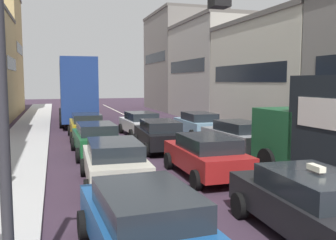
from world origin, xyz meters
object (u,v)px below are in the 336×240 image
(coupe_centre_lane_fourth, at_px, (141,123))
(taxi_centre_lane_front, at_px, (310,203))
(wagon_left_lane_second, at_px, (114,162))
(sedan_left_lane_third, at_px, (96,138))
(sedan_right_lane_behind_truck, at_px, (238,136))
(wagon_right_lane_far, at_px, (198,124))
(sedan_centre_lane_second, at_px, (206,155))
(hatchback_centre_lane_third, at_px, (160,134))
(traffic_light_pole, at_px, (95,52))
(sedan_left_lane_front, at_px, (144,224))
(bus_mid_queue_primary, at_px, (76,88))
(sedan_left_lane_fourth, at_px, (87,125))

(coupe_centre_lane_fourth, bearing_deg, taxi_centre_lane_front, 178.14)
(wagon_left_lane_second, relative_size, sedan_left_lane_third, 1.00)
(sedan_left_lane_third, distance_m, coupe_centre_lane_fourth, 6.28)
(sedan_right_lane_behind_truck, bearing_deg, wagon_right_lane_far, -4.31)
(sedan_centre_lane_second, height_order, hatchback_centre_lane_third, same)
(taxi_centre_lane_front, distance_m, wagon_left_lane_second, 6.33)
(sedan_left_lane_third, bearing_deg, sedan_centre_lane_second, -148.24)
(traffic_light_pole, height_order, sedan_centre_lane_second, traffic_light_pole)
(coupe_centre_lane_fourth, distance_m, sedan_right_lane_behind_truck, 7.32)
(wagon_right_lane_far, bearing_deg, traffic_light_pole, 153.84)
(hatchback_centre_lane_third, height_order, coupe_centre_lane_fourth, same)
(wagon_left_lane_second, distance_m, hatchback_centre_lane_third, 6.38)
(hatchback_centre_lane_third, bearing_deg, wagon_left_lane_second, 153.50)
(traffic_light_pole, bearing_deg, sedan_left_lane_front, 47.86)
(coupe_centre_lane_fourth, relative_size, bus_mid_queue_primary, 0.41)
(wagon_left_lane_second, xyz_separation_m, wagon_right_lane_far, (6.62, 9.31, 0.00))
(sedan_left_lane_fourth, bearing_deg, wagon_right_lane_far, -99.79)
(wagon_left_lane_second, xyz_separation_m, sedan_left_lane_third, (-0.02, 5.26, 0.00))
(sedan_centre_lane_second, bearing_deg, hatchback_centre_lane_third, 2.10)
(hatchback_centre_lane_third, relative_size, bus_mid_queue_primary, 0.42)
(sedan_left_lane_front, distance_m, wagon_right_lane_far, 16.28)
(bus_mid_queue_primary, bearing_deg, traffic_light_pole, 178.11)
(hatchback_centre_lane_third, bearing_deg, wagon_right_lane_far, -40.77)
(hatchback_centre_lane_third, height_order, bus_mid_queue_primary, bus_mid_queue_primary)
(sedan_left_lane_front, distance_m, wagon_left_lane_second, 5.45)
(traffic_light_pole, relative_size, bus_mid_queue_primary, 0.52)
(wagon_left_lane_second, height_order, hatchback_centre_lane_third, same)
(taxi_centre_lane_front, xyz_separation_m, sedan_left_lane_third, (-3.42, 10.61, -0.00))
(traffic_light_pole, bearing_deg, hatchback_centre_lane_third, 70.31)
(traffic_light_pole, distance_m, sedan_right_lane_behind_truck, 13.46)
(sedan_centre_lane_second, xyz_separation_m, coupe_centre_lane_fourth, (-0.02, 10.41, 0.00))
(sedan_left_lane_front, distance_m, sedan_centre_lane_second, 6.67)
(sedan_right_lane_behind_truck, bearing_deg, coupe_centre_lane_fourth, 22.90)
(sedan_left_lane_fourth, height_order, wagon_right_lane_far, same)
(wagon_left_lane_second, xyz_separation_m, sedan_right_lane_behind_truck, (6.58, 4.07, 0.00))
(sedan_centre_lane_second, relative_size, bus_mid_queue_primary, 0.41)
(sedan_centre_lane_second, xyz_separation_m, wagon_right_lane_far, (3.32, 9.12, 0.00))
(wagon_left_lane_second, relative_size, coupe_centre_lane_fourth, 1.00)
(sedan_left_lane_front, relative_size, hatchback_centre_lane_third, 1.00)
(taxi_centre_lane_front, distance_m, sedan_left_lane_third, 11.14)
(hatchback_centre_lane_third, bearing_deg, sedan_left_lane_third, 98.35)
(traffic_light_pole, height_order, sedan_left_lane_fourth, traffic_light_pole)
(taxi_centre_lane_front, relative_size, hatchback_centre_lane_third, 1.00)
(wagon_left_lane_second, height_order, coupe_centre_lane_fourth, same)
(sedan_left_lane_third, bearing_deg, sedan_right_lane_behind_truck, -101.67)
(sedan_left_lane_front, bearing_deg, sedan_left_lane_third, -4.30)
(bus_mid_queue_primary, bearing_deg, sedan_right_lane_behind_truck, -155.44)
(coupe_centre_lane_fourth, height_order, bus_mid_queue_primary, bus_mid_queue_primary)
(hatchback_centre_lane_third, xyz_separation_m, wagon_right_lane_far, (3.52, 3.73, 0.00))
(sedan_left_lane_front, distance_m, hatchback_centre_lane_third, 11.52)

